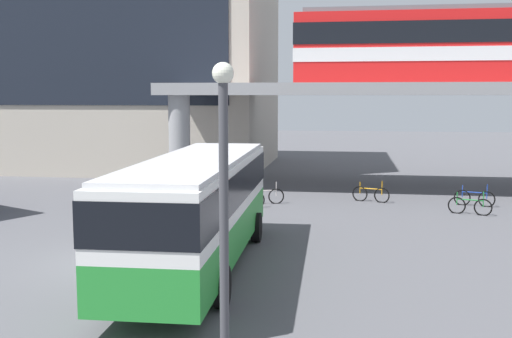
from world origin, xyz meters
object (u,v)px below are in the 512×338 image
object	(u,v)px
bicycle_blue	(474,198)
bicycle_red	(245,200)
pedestrian_near_building	(208,186)
bicycle_green	(470,206)
station_building	(102,50)
bicycle_silver	(265,196)
bicycle_orange	(371,194)
bus_main	(198,201)

from	to	relation	value
bicycle_blue	bicycle_red	world-z (taller)	same
bicycle_red	pedestrian_near_building	bearing A→B (deg)	161.09
bicycle_green	bicycle_blue	size ratio (longest dim) A/B	0.99
station_building	bicycle_blue	world-z (taller)	station_building
bicycle_silver	bicycle_orange	distance (m)	4.99
bicycle_silver	bus_main	bearing A→B (deg)	-92.27
pedestrian_near_building	bicycle_blue	bearing A→B (deg)	7.05
bicycle_silver	pedestrian_near_building	world-z (taller)	pedestrian_near_building
pedestrian_near_building	bus_main	bearing A→B (deg)	-78.31
bicycle_silver	pedestrian_near_building	bearing A→B (deg)	-166.88
bicycle_silver	bicycle_green	distance (m)	8.91
bicycle_orange	bicycle_red	bearing A→B (deg)	-155.56
bus_main	bicycle_red	bearing A→B (deg)	91.62
bus_main	bicycle_red	distance (m)	9.78
bus_main	bicycle_red	size ratio (longest dim) A/B	6.70
station_building	bus_main	world-z (taller)	station_building
station_building	pedestrian_near_building	bearing A→B (deg)	-53.48
bus_main	pedestrian_near_building	size ratio (longest dim) A/B	6.05
bicycle_blue	station_building	bearing A→B (deg)	149.75
bicycle_silver	bicycle_blue	distance (m)	9.45
bicycle_silver	bicycle_blue	xyz separation A→B (m)	(9.41, 0.88, 0.00)
bus_main	pedestrian_near_building	bearing A→B (deg)	101.69
bus_main	bicycle_silver	world-z (taller)	bus_main
station_building	bicycle_orange	world-z (taller)	station_building
bicycle_orange	pedestrian_near_building	size ratio (longest dim) A/B	0.94
station_building	bicycle_orange	size ratio (longest dim) A/B	13.59
bus_main	bicycle_orange	distance (m)	13.34
bus_main	bicycle_orange	xyz separation A→B (m)	(5.26, 12.16, -1.63)
bus_main	bicycle_blue	distance (m)	15.42
station_building	bicycle_green	xyz separation A→B (m)	(22.41, -15.53, -7.76)
pedestrian_near_building	bicycle_red	bearing A→B (deg)	-18.91
bus_main	pedestrian_near_building	xyz separation A→B (m)	(-2.13, 10.28, -1.12)
bus_main	bicycle_orange	bearing A→B (deg)	66.61
station_building	bicycle_blue	distance (m)	27.73
bus_main	bicycle_blue	bearing A→B (deg)	50.08
bicycle_orange	bicycle_red	size ratio (longest dim) A/B	1.04
bicycle_green	pedestrian_near_building	distance (m)	11.41
bicycle_green	bicycle_orange	bearing A→B (deg)	147.88
bicycle_green	bicycle_red	bearing A→B (deg)	-179.96
bicycle_silver	bicycle_green	bearing A→B (deg)	-7.91
bicycle_orange	bicycle_red	xyz separation A→B (m)	(-5.53, -2.51, 0.00)
bicycle_red	bus_main	bearing A→B (deg)	-88.38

